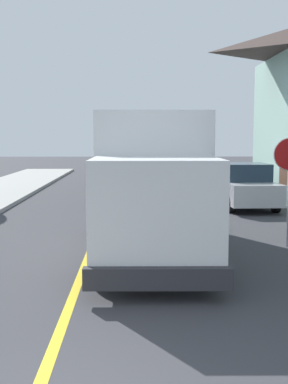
% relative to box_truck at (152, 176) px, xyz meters
% --- Properties ---
extents(centre_line_yellow, '(0.16, 56.00, 0.01)m').
position_rel_box_truck_xyz_m(centre_line_yellow, '(-1.46, 2.65, -1.76)').
color(centre_line_yellow, gold).
rests_on(centre_line_yellow, ground).
extents(box_truck, '(2.50, 7.21, 3.20)m').
position_rel_box_truck_xyz_m(box_truck, '(0.00, 0.00, 0.00)').
color(box_truck, white).
rests_on(box_truck, ground).
extents(parked_car_near, '(1.88, 4.43, 1.67)m').
position_rel_box_truck_xyz_m(parked_car_near, '(0.23, 6.62, -0.97)').
color(parked_car_near, '#2D4793').
rests_on(parked_car_near, ground).
extents(parked_car_mid, '(1.88, 4.43, 1.67)m').
position_rel_box_truck_xyz_m(parked_car_mid, '(0.55, 13.96, -0.97)').
color(parked_car_mid, black).
rests_on(parked_car_mid, ground).
extents(parked_car_far, '(1.94, 4.46, 1.67)m').
position_rel_box_truck_xyz_m(parked_car_far, '(0.74, 20.75, -0.97)').
color(parked_car_far, '#4C564C').
rests_on(parked_car_far, ground).
extents(parked_car_furthest, '(1.91, 4.45, 1.67)m').
position_rel_box_truck_xyz_m(parked_car_furthest, '(0.28, 27.01, -0.97)').
color(parked_car_furthest, maroon).
rests_on(parked_car_furthest, ground).
extents(parked_van_across, '(1.94, 4.45, 1.67)m').
position_rel_box_truck_xyz_m(parked_van_across, '(3.74, 6.92, -0.97)').
color(parked_van_across, '#B7B7BC').
rests_on(parked_van_across, ground).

